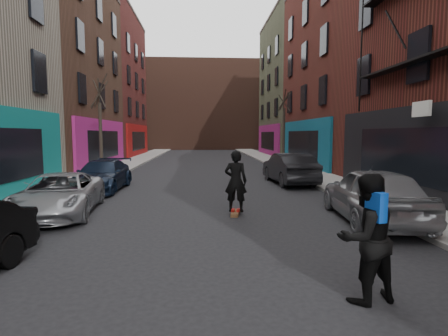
{
  "coord_description": "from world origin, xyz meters",
  "views": [
    {
      "loc": [
        -0.21,
        -3.16,
        2.49
      ],
      "look_at": [
        0.36,
        5.86,
        1.6
      ],
      "focal_mm": 28.0,
      "sensor_mm": 36.0,
      "label": 1
    }
  ],
  "objects": [
    {
      "name": "tree_left_far",
      "position": [
        -6.2,
        18.0,
        3.38
      ],
      "size": [
        2.0,
        2.0,
        6.5
      ],
      "primitive_type": null,
      "color": "black",
      "rests_on": "sidewalk_left"
    },
    {
      "name": "parked_left_end",
      "position": [
        -4.6,
        12.37,
        0.67
      ],
      "size": [
        1.96,
        4.62,
        1.33
      ],
      "primitive_type": "imported",
      "rotation": [
        0.0,
        0.0,
        -0.02
      ],
      "color": "black",
      "rests_on": "ground"
    },
    {
      "name": "sidewalk_left",
      "position": [
        -6.25,
        30.0,
        0.07
      ],
      "size": [
        2.5,
        84.0,
        0.13
      ],
      "primitive_type": "cube",
      "color": "gray",
      "rests_on": "ground"
    },
    {
      "name": "tree_right_far",
      "position": [
        6.2,
        24.0,
        3.53
      ],
      "size": [
        2.0,
        2.0,
        6.8
      ],
      "primitive_type": null,
      "color": "black",
      "rests_on": "sidewalk_right"
    },
    {
      "name": "pedestrian",
      "position": [
        2.19,
        1.71,
        0.96
      ],
      "size": [
        1.08,
        0.93,
        1.91
      ],
      "rotation": [
        0.0,
        0.0,
        3.39
      ],
      "color": "black",
      "rests_on": "ground"
    },
    {
      "name": "parked_right_far",
      "position": [
        4.6,
        6.32,
        0.79
      ],
      "size": [
        2.31,
        4.78,
        1.57
      ],
      "primitive_type": "imported",
      "rotation": [
        0.0,
        0.0,
        3.04
      ],
      "color": "gray",
      "rests_on": "ground"
    },
    {
      "name": "building_far",
      "position": [
        0.0,
        56.0,
        7.0
      ],
      "size": [
        40.0,
        10.0,
        14.0
      ],
      "primitive_type": "cube",
      "color": "#47281E",
      "rests_on": "ground"
    },
    {
      "name": "parked_left_far",
      "position": [
        -4.6,
        7.75,
        0.63
      ],
      "size": [
        2.65,
        4.79,
        1.27
      ],
      "primitive_type": "imported",
      "rotation": [
        0.0,
        0.0,
        0.12
      ],
      "color": "#95979D",
      "rests_on": "ground"
    },
    {
      "name": "parked_right_end",
      "position": [
        4.13,
        13.94,
        0.77
      ],
      "size": [
        1.9,
        4.75,
        1.54
      ],
      "primitive_type": "imported",
      "rotation": [
        0.0,
        0.0,
        3.2
      ],
      "color": "black",
      "rests_on": "ground"
    },
    {
      "name": "skateboard",
      "position": [
        0.81,
        7.38,
        0.05
      ],
      "size": [
        0.38,
        0.83,
        0.1
      ],
      "primitive_type": "cube",
      "rotation": [
        0.0,
        0.0,
        -0.21
      ],
      "color": "brown",
      "rests_on": "ground"
    },
    {
      "name": "skateboarder",
      "position": [
        0.81,
        7.38,
        1.05
      ],
      "size": [
        0.77,
        0.58,
        1.89
      ],
      "primitive_type": "imported",
      "rotation": [
        0.0,
        0.0,
        2.94
      ],
      "color": "black",
      "rests_on": "skateboard"
    },
    {
      "name": "sidewalk_right",
      "position": [
        6.25,
        30.0,
        0.07
      ],
      "size": [
        2.5,
        84.0,
        0.13
      ],
      "primitive_type": "cube",
      "color": "gray",
      "rests_on": "ground"
    }
  ]
}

